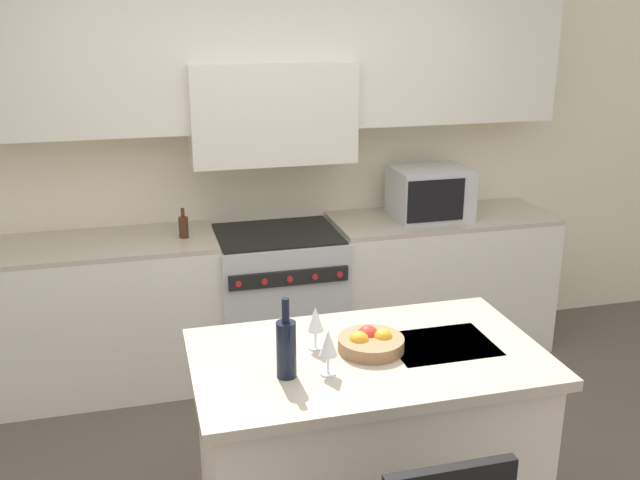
{
  "coord_description": "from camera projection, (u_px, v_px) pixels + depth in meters",
  "views": [
    {
      "loc": [
        -0.82,
        -2.55,
        2.25
      ],
      "look_at": [
        0.01,
        0.6,
        1.19
      ],
      "focal_mm": 40.0,
      "sensor_mm": 36.0,
      "label": 1
    }
  ],
  "objects": [
    {
      "name": "oil_bottle_on_counter",
      "position": [
        183.0,
        226.0,
        4.26
      ],
      "size": [
        0.06,
        0.06,
        0.18
      ],
      "color": "#422314",
      "rests_on": "back_counter"
    },
    {
      "name": "wine_bottle",
      "position": [
        286.0,
        347.0,
        2.63
      ],
      "size": [
        0.08,
        0.08,
        0.31
      ],
      "color": "black",
      "rests_on": "kitchen_island"
    },
    {
      "name": "microwave",
      "position": [
        430.0,
        193.0,
        4.64
      ],
      "size": [
        0.49,
        0.4,
        0.33
      ],
      "color": "#B7B7BC",
      "rests_on": "back_counter"
    },
    {
      "name": "back_cabinetry",
      "position": [
        267.0,
        117.0,
        4.47
      ],
      "size": [
        10.0,
        0.46,
        2.7
      ],
      "color": "beige",
      "rests_on": "ground_plane"
    },
    {
      "name": "kitchen_island",
      "position": [
        366.0,
        453.0,
        2.99
      ],
      "size": [
        1.41,
        0.83,
        0.94
      ],
      "color": "beige",
      "rests_on": "ground_plane"
    },
    {
      "name": "wine_glass_near",
      "position": [
        328.0,
        344.0,
        2.65
      ],
      "size": [
        0.07,
        0.07,
        0.18
      ],
      "color": "white",
      "rests_on": "kitchen_island"
    },
    {
      "name": "range_stove",
      "position": [
        279.0,
        301.0,
        4.58
      ],
      "size": [
        0.78,
        0.7,
        0.92
      ],
      "color": "#B7B7BC",
      "rests_on": "ground_plane"
    },
    {
      "name": "fruit_bowl",
      "position": [
        370.0,
        342.0,
        2.87
      ],
      "size": [
        0.27,
        0.27,
        0.09
      ],
      "color": "#996B47",
      "rests_on": "kitchen_island"
    },
    {
      "name": "back_counter",
      "position": [
        278.0,
        298.0,
        4.59
      ],
      "size": [
        3.7,
        0.62,
        0.94
      ],
      "color": "silver",
      "rests_on": "ground_plane"
    },
    {
      "name": "wine_glass_far",
      "position": [
        315.0,
        320.0,
        2.85
      ],
      "size": [
        0.07,
        0.07,
        0.18
      ],
      "color": "white",
      "rests_on": "kitchen_island"
    }
  ]
}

